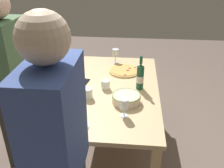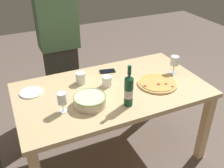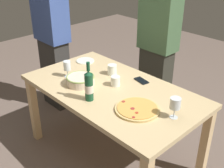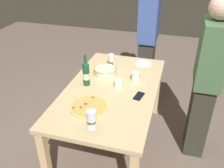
{
  "view_description": "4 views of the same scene",
  "coord_description": "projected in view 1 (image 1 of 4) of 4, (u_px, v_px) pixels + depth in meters",
  "views": [
    {
      "loc": [
        -2.16,
        -0.2,
        1.94
      ],
      "look_at": [
        0.0,
        0.0,
        0.79
      ],
      "focal_mm": 40.7,
      "sensor_mm": 36.0,
      "label": 1
    },
    {
      "loc": [
        -0.77,
        -1.69,
        1.9
      ],
      "look_at": [
        0.0,
        0.0,
        0.79
      ],
      "focal_mm": 41.29,
      "sensor_mm": 36.0,
      "label": 2
    },
    {
      "loc": [
        1.6,
        -1.52,
        1.95
      ],
      "look_at": [
        0.0,
        0.0,
        0.79
      ],
      "focal_mm": 45.86,
      "sensor_mm": 36.0,
      "label": 3
    },
    {
      "loc": [
        2.05,
        0.59,
        2.04
      ],
      "look_at": [
        0.0,
        0.0,
        0.79
      ],
      "focal_mm": 39.52,
      "sensor_mm": 36.0,
      "label": 4
    }
  ],
  "objects": [
    {
      "name": "cell_phone",
      "position": [
        84.0,
        82.0,
        2.57
      ],
      "size": [
        0.16,
        0.1,
        0.01
      ],
      "primitive_type": "cube",
      "rotation": [
        0.0,
        0.0,
        1.37
      ],
      "color": "black",
      "rests_on": "dining_table"
    },
    {
      "name": "wine_bottle",
      "position": [
        140.0,
        76.0,
        2.4
      ],
      "size": [
        0.07,
        0.07,
        0.33
      ],
      "color": "#164A2C",
      "rests_on": "dining_table"
    },
    {
      "name": "wine_glass_near_pizza",
      "position": [
        116.0,
        53.0,
        2.98
      ],
      "size": [
        0.08,
        0.08,
        0.17
      ],
      "color": "white",
      "rests_on": "dining_table"
    },
    {
      "name": "side_plate",
      "position": [
        77.0,
        126.0,
        1.93
      ],
      "size": [
        0.19,
        0.19,
        0.01
      ],
      "primitive_type": "cylinder",
      "color": "white",
      "rests_on": "dining_table"
    },
    {
      "name": "serving_bowl",
      "position": [
        126.0,
        98.0,
        2.22
      ],
      "size": [
        0.25,
        0.25,
        0.08
      ],
      "color": "beige",
      "rests_on": "dining_table"
    },
    {
      "name": "pizza",
      "position": [
        124.0,
        71.0,
        2.8
      ],
      "size": [
        0.35,
        0.35,
        0.03
      ],
      "color": "#E1BC73",
      "rests_on": "dining_table"
    },
    {
      "name": "wine_glass_by_bottle",
      "position": [
        124.0,
        104.0,
        2.01
      ],
      "size": [
        0.07,
        0.07,
        0.16
      ],
      "color": "white",
      "rests_on": "dining_table"
    },
    {
      "name": "cup_ceramic",
      "position": [
        106.0,
        85.0,
        2.44
      ],
      "size": [
        0.08,
        0.08,
        0.09
      ],
      "primitive_type": "cylinder",
      "color": "white",
      "rests_on": "dining_table"
    },
    {
      "name": "dining_table",
      "position": [
        112.0,
        96.0,
        2.52
      ],
      "size": [
        1.6,
        0.9,
        0.75
      ],
      "color": "#D5B883",
      "rests_on": "ground"
    },
    {
      "name": "ground_plane",
      "position": [
        112.0,
        147.0,
        2.82
      ],
      "size": [
        8.0,
        8.0,
        0.0
      ],
      "primitive_type": "plane",
      "color": "#705E53"
    },
    {
      "name": "cup_amber",
      "position": [
        88.0,
        93.0,
        2.28
      ],
      "size": [
        0.09,
        0.09,
        0.1
      ],
      "primitive_type": "cylinder",
      "color": "white",
      "rests_on": "dining_table"
    },
    {
      "name": "person_host",
      "position": [
        12.0,
        85.0,
        2.31
      ],
      "size": [
        0.41,
        0.24,
        1.67
      ],
      "rotation": [
        0.0,
        0.0,
        -1.34
      ],
      "color": "#313128",
      "rests_on": "ground"
    }
  ]
}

